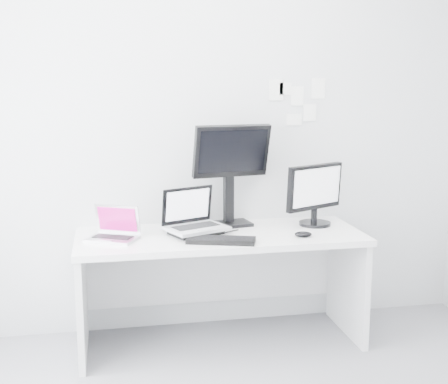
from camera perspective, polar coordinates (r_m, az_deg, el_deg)
The scene contains 15 objects.
back_wall at distance 4.04m, azimuth -1.30°, elevation 5.81°, with size 3.60×3.60×0.00m, color silver.
desk at distance 3.91m, azimuth -0.35°, elevation -9.16°, with size 1.80×0.70×0.73m, color white.
macbook at distance 3.67m, azimuth -10.63°, elevation -2.91°, with size 0.29×0.22×0.22m, color #AFB0B4.
speaker at distance 4.00m, azimuth -3.77°, elevation -2.13°, with size 0.08×0.08×0.15m, color black.
dell_laptop at distance 3.75m, azimuth -2.60°, elevation -1.84°, with size 0.36×0.28×0.30m, color #BABCC2.
rear_monitor at distance 3.94m, azimuth 0.61°, elevation 1.71°, with size 0.51×0.18×0.69m, color black.
samsung_monitor at distance 4.02m, azimuth 8.70°, elevation -0.19°, with size 0.46×0.21×0.42m, color black.
keyboard at distance 3.59m, azimuth -0.28°, elevation -4.60°, with size 0.41×0.14×0.03m, color black.
mouse at distance 3.74m, azimuth 7.53°, elevation -4.00°, with size 0.11×0.07×0.04m, color black.
wall_note_0 at distance 4.12m, azimuth 4.97°, elevation 9.63°, with size 0.10×0.00×0.14m, color white.
wall_note_1 at distance 4.17m, azimuth 6.97°, elevation 9.05°, with size 0.09×0.00×0.13m, color white.
wall_note_2 at distance 4.21m, azimuth 8.95°, elevation 9.69°, with size 0.10×0.00×0.14m, color white.
wall_note_3 at distance 4.17m, azimuth 6.65°, elevation 6.85°, with size 0.11×0.00×0.08m, color white.
wall_note_4 at distance 4.20m, azimuth 8.14°, elevation 7.48°, with size 0.09×0.00×0.11m, color white.
wall_note_5 at distance 4.14m, azimuth 5.86°, elevation 9.74°, with size 0.08×0.00×0.08m, color white.
Camera 1 is at (-0.69, -2.37, 1.67)m, focal length 48.13 mm.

